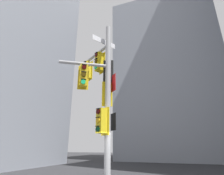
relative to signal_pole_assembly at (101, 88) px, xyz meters
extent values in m
cube|color=#9399A3|center=(2.53, 26.62, 9.60)|extent=(16.88, 16.88, 28.25)
cylinder|color=#B2B2B5|center=(0.40, -0.12, -0.66)|extent=(0.26, 0.26, 7.73)
cylinder|color=#B2B2B5|center=(-0.55, 0.50, 2.15)|extent=(1.98, 1.36, 0.14)
cylinder|color=#B2B2B5|center=(-0.54, -0.71, 1.00)|extent=(1.97, 1.30, 0.14)
cube|color=yellow|center=(-0.16, 0.47, 1.55)|extent=(0.42, 0.29, 1.14)
cube|color=yellow|center=(-0.26, 0.31, 1.55)|extent=(0.47, 0.47, 1.00)
cylinder|color=#360605|center=(-0.37, 0.15, 1.90)|extent=(0.20, 0.16, 0.20)
cube|color=black|center=(-0.38, 0.14, 2.02)|extent=(0.22, 0.18, 0.02)
cylinder|color=#3C2C06|center=(-0.37, 0.15, 1.55)|extent=(0.20, 0.16, 0.20)
cube|color=black|center=(-0.38, 0.14, 1.67)|extent=(0.22, 0.18, 0.02)
cylinder|color=#19C672|center=(-0.37, 0.15, 1.20)|extent=(0.20, 0.16, 0.20)
cube|color=black|center=(-0.38, 0.14, 1.32)|extent=(0.22, 0.18, 0.02)
cube|color=yellow|center=(-1.20, 1.16, 1.55)|extent=(0.42, 0.29, 1.14)
cube|color=yellow|center=(-1.31, 1.00, 1.55)|extent=(0.47, 0.47, 1.00)
cylinder|color=#360605|center=(-1.42, 0.83, 1.90)|extent=(0.20, 0.16, 0.20)
cube|color=black|center=(-1.42, 0.83, 2.02)|extent=(0.22, 0.18, 0.02)
cylinder|color=#3C2C06|center=(-1.42, 0.83, 1.55)|extent=(0.20, 0.16, 0.20)
cube|color=black|center=(-1.42, 0.83, 1.67)|extent=(0.22, 0.18, 0.02)
cylinder|color=#19C672|center=(-1.42, 0.83, 1.20)|extent=(0.20, 0.16, 0.20)
cube|color=black|center=(-1.42, 0.83, 1.32)|extent=(0.22, 0.18, 0.02)
cube|color=gold|center=(-0.64, -0.55, 0.40)|extent=(0.42, 0.28, 1.14)
cube|color=gold|center=(-0.54, -0.71, 0.40)|extent=(0.47, 0.47, 1.00)
cylinder|color=#360605|center=(-0.44, -0.88, 0.75)|extent=(0.20, 0.16, 0.20)
cube|color=black|center=(-0.44, -0.89, 0.87)|extent=(0.22, 0.18, 0.02)
cylinder|color=#3C2C06|center=(-0.44, -0.88, 0.40)|extent=(0.20, 0.16, 0.20)
cube|color=black|center=(-0.44, -0.89, 0.52)|extent=(0.22, 0.18, 0.02)
cylinder|color=#19C672|center=(-0.44, -0.88, 0.05)|extent=(0.20, 0.16, 0.20)
cube|color=black|center=(-0.44, -0.89, 0.17)|extent=(0.22, 0.18, 0.02)
cube|color=yellow|center=(0.34, -0.25, -1.58)|extent=(0.44, 0.25, 1.14)
cube|color=yellow|center=(0.25, -0.42, -1.58)|extent=(0.46, 0.46, 1.00)
cylinder|color=#360605|center=(0.16, -0.59, -1.23)|extent=(0.21, 0.14, 0.20)
cube|color=black|center=(0.16, -0.60, -1.11)|extent=(0.23, 0.16, 0.02)
cylinder|color=yellow|center=(0.16, -0.59, -1.58)|extent=(0.21, 0.14, 0.20)
cube|color=black|center=(0.16, -0.60, -1.46)|extent=(0.23, 0.16, 0.02)
cylinder|color=#06311C|center=(0.16, -0.59, -1.93)|extent=(0.21, 0.14, 0.20)
cube|color=black|center=(0.16, -0.60, -1.81)|extent=(0.23, 0.16, 0.02)
cube|color=black|center=(0.36, 0.01, 0.81)|extent=(0.47, 0.17, 1.14)
cube|color=black|center=(0.30, 0.19, 0.81)|extent=(0.43, 0.43, 1.00)
cylinder|color=red|center=(0.24, 0.38, 1.16)|extent=(0.21, 0.12, 0.20)
cube|color=black|center=(0.24, 0.39, 1.28)|extent=(0.23, 0.14, 0.02)
cylinder|color=#3C2C06|center=(0.24, 0.38, 0.81)|extent=(0.21, 0.12, 0.20)
cube|color=black|center=(0.24, 0.39, 0.93)|extent=(0.23, 0.14, 0.02)
cylinder|color=#06311C|center=(0.24, 0.38, 0.46)|extent=(0.21, 0.12, 0.20)
cube|color=black|center=(0.24, 0.39, 0.58)|extent=(0.23, 0.14, 0.02)
cube|color=yellow|center=(0.32, -0.01, -0.32)|extent=(0.41, 0.29, 1.14)
cube|color=yellow|center=(0.22, 0.15, -0.32)|extent=(0.47, 0.47, 1.00)
cylinder|color=red|center=(0.10, 0.31, 0.03)|extent=(0.20, 0.16, 0.20)
cube|color=black|center=(0.10, 0.32, 0.15)|extent=(0.22, 0.18, 0.02)
cylinder|color=#3C2C06|center=(0.10, 0.31, -0.32)|extent=(0.20, 0.16, 0.20)
cube|color=black|center=(0.10, 0.32, -0.20)|extent=(0.22, 0.18, 0.02)
cylinder|color=#06311C|center=(0.10, 0.31, -0.67)|extent=(0.20, 0.16, 0.20)
cube|color=black|center=(0.10, 0.32, -0.55)|extent=(0.22, 0.18, 0.02)
cube|color=white|center=(0.10, 0.06, 2.52)|extent=(0.75, 1.23, 0.28)
cube|color=#19479E|center=(0.10, 0.06, 2.52)|extent=(0.73, 1.19, 0.24)
cube|color=red|center=(0.56, 0.03, 0.16)|extent=(0.47, 0.46, 0.80)
cube|color=white|center=(0.56, 0.03, 0.16)|extent=(0.44, 0.43, 0.76)
cube|color=black|center=(0.55, 0.04, -1.58)|extent=(0.46, 0.41, 0.72)
cube|color=white|center=(0.55, 0.04, -1.58)|extent=(0.43, 0.38, 0.68)
camera|label=1|loc=(3.03, -6.88, -2.60)|focal=27.42mm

